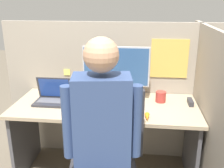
% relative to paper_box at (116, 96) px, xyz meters
% --- Properties ---
extents(cubicle_panel_back, '(2.12, 0.05, 1.39)m').
position_rel_paper_box_xyz_m(cubicle_panel_back, '(-0.07, 0.22, -0.03)').
color(cubicle_panel_back, gray).
rests_on(cubicle_panel_back, ground).
extents(cubicle_panel_right, '(0.04, 1.31, 1.39)m').
position_rel_paper_box_xyz_m(cubicle_panel_right, '(0.76, -0.22, -0.04)').
color(cubicle_panel_right, gray).
rests_on(cubicle_panel_right, ground).
extents(desk, '(1.62, 0.68, 0.71)m').
position_rel_paper_box_xyz_m(desk, '(-0.08, -0.15, -0.19)').
color(desk, tan).
rests_on(desk, ground).
extents(paper_box, '(0.28, 0.24, 0.05)m').
position_rel_paper_box_xyz_m(paper_box, '(0.00, 0.00, 0.00)').
color(paper_box, red).
rests_on(paper_box, desk).
extents(monitor, '(0.60, 0.22, 0.44)m').
position_rel_paper_box_xyz_m(monitor, '(0.00, 0.00, 0.26)').
color(monitor, '#B2B2B7').
rests_on(monitor, paper_box).
extents(laptop, '(0.32, 0.21, 0.22)m').
position_rel_paper_box_xyz_m(laptop, '(-0.55, -0.15, 0.02)').
color(laptop, '#2D2D33').
rests_on(laptop, desk).
extents(mouse, '(0.07, 0.04, 0.03)m').
position_rel_paper_box_xyz_m(mouse, '(-0.27, -0.25, -0.01)').
color(mouse, silver).
rests_on(mouse, desk).
extents(stapler, '(0.04, 0.13, 0.04)m').
position_rel_paper_box_xyz_m(stapler, '(0.67, -0.06, -0.00)').
color(stapler, '#2D2D33').
rests_on(stapler, desk).
extents(carrot_toy, '(0.04, 0.12, 0.04)m').
position_rel_paper_box_xyz_m(carrot_toy, '(0.28, -0.40, -0.01)').
color(carrot_toy, orange).
rests_on(carrot_toy, desk).
extents(office_chair, '(0.54, 0.57, 1.01)m').
position_rel_paper_box_xyz_m(office_chair, '(0.01, -0.76, -0.20)').
color(office_chair, '#2D2D33').
rests_on(office_chair, ground).
extents(person, '(0.48, 0.47, 1.41)m').
position_rel_paper_box_xyz_m(person, '(-0.01, -0.91, 0.09)').
color(person, '#282D4C').
rests_on(person, ground).
extents(coffee_mug, '(0.09, 0.09, 0.10)m').
position_rel_paper_box_xyz_m(coffee_mug, '(0.41, -0.03, 0.02)').
color(coffee_mug, '#A3332D').
rests_on(coffee_mug, desk).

